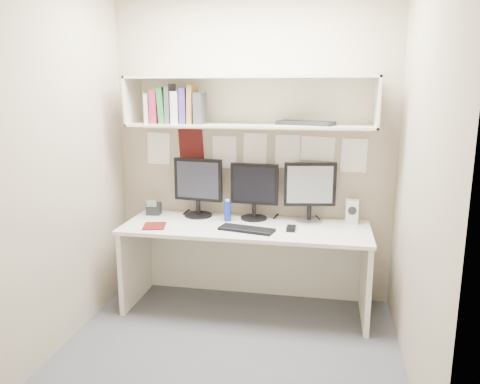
% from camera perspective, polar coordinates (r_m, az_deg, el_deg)
% --- Properties ---
extents(floor, '(2.40, 2.00, 0.01)m').
position_cam_1_polar(floor, '(3.53, -1.26, -18.56)').
color(floor, '#47474C').
rests_on(floor, ground).
extents(wall_back, '(2.40, 0.02, 2.60)m').
position_cam_1_polar(wall_back, '(4.04, 1.58, 5.07)').
color(wall_back, gray).
rests_on(wall_back, ground).
extents(wall_front, '(2.40, 0.02, 2.60)m').
position_cam_1_polar(wall_front, '(2.12, -6.97, -1.75)').
color(wall_front, gray).
rests_on(wall_front, ground).
extents(wall_left, '(0.02, 2.00, 2.60)m').
position_cam_1_polar(wall_left, '(3.52, -20.90, 3.16)').
color(wall_left, gray).
rests_on(wall_left, ground).
extents(wall_right, '(0.02, 2.00, 2.60)m').
position_cam_1_polar(wall_right, '(3.06, 21.21, 1.85)').
color(wall_right, gray).
rests_on(wall_right, ground).
extents(desk, '(2.00, 0.70, 0.73)m').
position_cam_1_polar(desk, '(3.94, 0.68, -9.18)').
color(desk, silver).
rests_on(desk, floor).
extents(overhead_hutch, '(2.00, 0.38, 0.40)m').
position_cam_1_polar(overhead_hutch, '(3.87, 1.28, 10.98)').
color(overhead_hutch, silver).
rests_on(overhead_hutch, wall_back).
extents(pinned_papers, '(1.92, 0.01, 0.48)m').
position_cam_1_polar(pinned_papers, '(4.04, 1.56, 4.35)').
color(pinned_papers, white).
rests_on(pinned_papers, wall_back).
extents(monitor_left, '(0.44, 0.24, 0.51)m').
position_cam_1_polar(monitor_left, '(4.06, -5.13, 0.81)').
color(monitor_left, black).
rests_on(monitor_left, desk).
extents(monitor_center, '(0.41, 0.23, 0.48)m').
position_cam_1_polar(monitor_center, '(3.96, 1.74, 0.36)').
color(monitor_center, black).
rests_on(monitor_center, desk).
extents(monitor_right, '(0.43, 0.24, 0.50)m').
position_cam_1_polar(monitor_right, '(3.92, 8.51, 0.24)').
color(monitor_right, '#A5A5AA').
rests_on(monitor_right, desk).
extents(keyboard, '(0.46, 0.24, 0.02)m').
position_cam_1_polar(keyboard, '(3.68, 0.81, -4.57)').
color(keyboard, black).
rests_on(keyboard, desk).
extents(mouse, '(0.07, 0.11, 0.03)m').
position_cam_1_polar(mouse, '(3.71, 6.25, -4.44)').
color(mouse, black).
rests_on(mouse, desk).
extents(speaker, '(0.10, 0.11, 0.20)m').
position_cam_1_polar(speaker, '(3.97, 13.47, -2.32)').
color(speaker, silver).
rests_on(speaker, desk).
extents(blue_bottle, '(0.06, 0.06, 0.19)m').
position_cam_1_polar(blue_bottle, '(3.94, -1.53, -2.29)').
color(blue_bottle, navy).
rests_on(blue_bottle, desk).
extents(maroon_notebook, '(0.22, 0.24, 0.01)m').
position_cam_1_polar(maroon_notebook, '(3.85, -10.39, -4.09)').
color(maroon_notebook, '#580F10').
rests_on(maroon_notebook, desk).
extents(desk_phone, '(0.12, 0.11, 0.14)m').
position_cam_1_polar(desk_phone, '(4.21, -10.47, -1.97)').
color(desk_phone, black).
rests_on(desk_phone, desk).
extents(book_stack, '(0.48, 0.20, 0.32)m').
position_cam_1_polar(book_stack, '(3.93, -7.82, 10.31)').
color(book_stack, silver).
rests_on(book_stack, overhead_hutch).
extents(hutch_tray, '(0.48, 0.31, 0.03)m').
position_cam_1_polar(hutch_tray, '(3.78, 7.99, 8.34)').
color(hutch_tray, black).
rests_on(hutch_tray, overhead_hutch).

